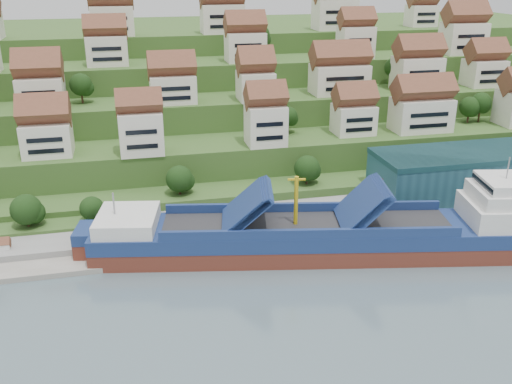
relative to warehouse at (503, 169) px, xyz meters
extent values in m
plane|color=slate|center=(-52.00, -17.00, -7.20)|extent=(300.00, 300.00, 0.00)
cube|color=gray|center=(-32.00, -2.00, -6.10)|extent=(180.00, 14.00, 2.20)
cube|color=#2D4C1E|center=(-52.00, 69.00, -5.20)|extent=(260.00, 128.00, 4.00)
cube|color=#2D4C1E|center=(-52.00, 74.00, -1.70)|extent=(260.00, 118.00, 11.00)
cube|color=#2D4C1E|center=(-52.00, 82.00, 1.80)|extent=(260.00, 102.00, 18.00)
cube|color=#2D4C1E|center=(-52.00, 90.00, 5.30)|extent=(260.00, 86.00, 25.00)
cube|color=#2D4C1E|center=(-52.00, 99.00, 8.30)|extent=(260.00, 68.00, 31.00)
cube|color=white|center=(-99.73, 22.16, 7.43)|extent=(10.51, 8.57, 7.27)
cube|color=white|center=(-79.42, 18.20, 8.53)|extent=(9.50, 7.03, 9.45)
cube|color=white|center=(-50.88, 18.88, 8.44)|extent=(8.88, 7.62, 9.29)
cube|color=white|center=(-27.40, 22.99, 7.38)|extent=(9.67, 7.73, 7.17)
cube|color=white|center=(-9.71, 21.79, 7.89)|extent=(14.44, 8.26, 8.18)
cube|color=white|center=(-101.72, 37.41, 14.59)|extent=(10.60, 8.98, 7.58)
cube|color=white|center=(-70.45, 36.66, 14.25)|extent=(11.22, 7.90, 6.90)
cube|color=white|center=(-49.62, 35.04, 14.37)|extent=(8.74, 8.56, 7.13)
cube|color=white|center=(-26.05, 37.57, 14.65)|extent=(14.84, 8.36, 7.71)
cube|color=white|center=(-3.46, 37.63, 15.26)|extent=(12.45, 8.18, 8.91)
cube|color=white|center=(17.92, 38.47, 14.46)|extent=(10.39, 8.04, 7.33)
cube|color=white|center=(-85.97, 54.59, 21.71)|extent=(10.77, 7.30, 7.83)
cube|color=white|center=(-48.48, 52.88, 21.77)|extent=(10.67, 7.79, 7.95)
cube|color=white|center=(-15.98, 52.29, 22.24)|extent=(9.66, 7.14, 8.88)
cube|color=white|center=(19.04, 52.89, 22.38)|extent=(12.39, 8.47, 9.16)
cube|color=white|center=(-84.11, 70.45, 27.97)|extent=(12.11, 7.51, 8.34)
cube|color=white|center=(-51.89, 69.96, 27.98)|extent=(12.49, 8.15, 8.36)
cube|color=white|center=(-15.36, 72.14, 28.40)|extent=(12.84, 8.73, 9.20)
cube|color=white|center=(16.34, 75.04, 27.24)|extent=(9.05, 7.05, 6.88)
ellipsoid|color=#1B3B13|center=(-43.63, 9.11, 0.53)|extent=(5.88, 5.88, 5.88)
ellipsoid|color=#1B3B13|center=(-72.29, 9.29, 0.32)|extent=(5.83, 5.83, 5.83)
ellipsoid|color=#1B3B13|center=(6.63, 26.11, 8.06)|extent=(5.34, 5.34, 5.34)
ellipsoid|color=#1B3B13|center=(9.87, 26.11, 9.02)|extent=(5.38, 5.38, 5.38)
ellipsoid|color=#1B3B13|center=(-43.23, 26.66, 8.21)|extent=(4.69, 4.69, 4.69)
ellipsoid|color=#1B3B13|center=(-7.84, 42.83, 16.24)|extent=(5.45, 5.45, 5.45)
ellipsoid|color=#1B3B13|center=(-100.87, 42.38, 14.28)|extent=(6.39, 6.39, 6.39)
ellipsoid|color=#1B3B13|center=(-92.75, 40.97, 15.48)|extent=(5.53, 5.53, 5.53)
ellipsoid|color=#1B3B13|center=(-43.87, 56.21, 24.52)|extent=(6.37, 6.37, 6.37)
ellipsoid|color=#1B3B13|center=(-14.74, 58.94, 22.99)|extent=(4.73, 4.73, 4.73)
ellipsoid|color=#1B3B13|center=(-16.12, 56.97, 21.55)|extent=(4.36, 4.36, 4.36)
ellipsoid|color=#1B3B13|center=(-102.60, 2.00, -0.85)|extent=(6.03, 6.03, 6.03)
ellipsoid|color=#1B3B13|center=(-90.44, 2.00, -1.75)|extent=(4.80, 4.80, 4.80)
cube|color=#224F5E|center=(0.00, 0.00, 0.00)|extent=(60.00, 15.00, 10.00)
cylinder|color=gray|center=(-34.00, -7.00, -1.00)|extent=(0.16, 0.16, 8.00)
cube|color=maroon|center=(-33.40, -7.00, 2.60)|extent=(1.20, 0.05, 0.80)
cube|color=white|center=(-106.00, -5.50, -5.10)|extent=(2.40, 2.20, 2.20)
cube|color=maroon|center=(-49.43, -16.02, -6.20)|extent=(83.21, 27.89, 5.28)
cube|color=navy|center=(-49.43, -16.02, -2.66)|extent=(83.23, 28.02, 2.74)
cube|color=silver|center=(-83.63, -9.48, -0.03)|extent=(12.62, 13.80, 2.74)
cube|color=#262628|center=(-51.50, -15.63, -1.29)|extent=(53.83, 20.48, 0.32)
cube|color=navy|center=(-62.90, -13.45, 2.30)|extent=(9.95, 12.92, 7.29)
cube|color=navy|center=(-42.18, -17.41, 2.30)|extent=(9.56, 12.85, 7.71)
cylinder|color=gold|center=(-53.57, -15.23, 3.35)|extent=(0.86, 0.86, 9.50)
cube|color=silver|center=(-16.27, -22.37, 0.71)|extent=(14.69, 14.19, 4.22)
cube|color=silver|center=(-16.27, -22.37, 4.09)|extent=(12.38, 12.55, 2.64)
cube|color=silver|center=(-16.27, -22.37, 6.30)|extent=(10.07, 10.91, 1.90)
camera|label=1|loc=(-81.83, -106.16, 43.04)|focal=40.00mm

